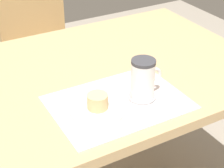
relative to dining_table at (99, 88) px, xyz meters
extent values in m
cylinder|color=tan|center=(0.55, 0.36, -0.31)|extent=(0.05, 0.05, 0.71)
cube|color=tan|center=(0.00, 0.00, 0.06)|extent=(1.21, 0.83, 0.04)
cylinder|color=tan|center=(0.24, 0.50, -0.47)|extent=(0.04, 0.04, 0.40)
cylinder|color=tan|center=(-0.11, 0.46, -0.47)|extent=(0.04, 0.04, 0.40)
cylinder|color=tan|center=(0.20, 0.85, -0.47)|extent=(0.04, 0.04, 0.40)
cylinder|color=tan|center=(-0.15, 0.81, -0.47)|extent=(0.04, 0.04, 0.40)
cube|color=tan|center=(0.05, 0.65, -0.25)|extent=(0.46, 0.46, 0.04)
cube|color=tan|center=(0.03, 0.85, 0.00)|extent=(0.39, 0.08, 0.46)
cube|color=silver|center=(-0.04, -0.22, 0.08)|extent=(0.42, 0.31, 0.00)
cylinder|color=silver|center=(-0.12, -0.23, 0.09)|extent=(0.17, 0.17, 0.01)
cylinder|color=#E5BC7F|center=(-0.12, -0.23, 0.12)|extent=(0.06, 0.06, 0.05)
cylinder|color=#99999E|center=(0.04, -0.24, 0.09)|extent=(0.09, 0.09, 0.00)
cylinder|color=white|center=(0.04, -0.24, 0.15)|extent=(0.08, 0.08, 0.12)
cylinder|color=#3D3D42|center=(0.04, -0.24, 0.21)|extent=(0.08, 0.08, 0.01)
torus|color=white|center=(0.08, -0.24, 0.15)|extent=(0.06, 0.01, 0.06)
camera|label=1|loc=(-0.54, -1.07, 0.75)|focal=60.00mm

